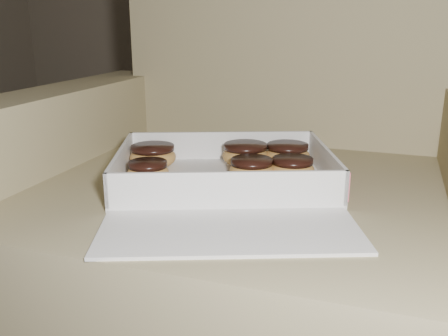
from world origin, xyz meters
TOP-DOWN VIEW (x-y plane):
  - armchair at (-0.48, 0.97)m, footprint 0.92×0.78m
  - bakery_box at (-0.49, 0.85)m, footprint 0.49×0.52m
  - donut_a at (-0.39, 0.92)m, footprint 0.08×0.08m
  - donut_b at (-0.65, 0.90)m, footprint 0.09×0.09m
  - donut_c at (-0.62, 0.83)m, footprint 0.07×0.07m
  - donut_d at (-0.46, 0.89)m, footprint 0.08×0.08m
  - donut_e at (-0.42, 1.00)m, footprint 0.08×0.08m
  - donut_f at (-0.49, 0.97)m, footprint 0.09×0.09m
  - crumb_a at (-0.34, 0.91)m, footprint 0.01×0.01m
  - crumb_b at (-0.56, 0.80)m, footprint 0.01×0.01m
  - crumb_c at (-0.48, 0.86)m, footprint 0.01×0.01m
  - crumb_d at (-0.52, 0.83)m, footprint 0.01×0.01m

SIDE VIEW (x-z plane):
  - armchair at x=-0.48m, z-range -0.18..0.78m
  - crumb_a at x=-0.34m, z-range 0.44..0.44m
  - crumb_b at x=-0.56m, z-range 0.44..0.44m
  - crumb_c at x=-0.48m, z-range 0.44..0.44m
  - crumb_d at x=-0.52m, z-range 0.44..0.44m
  - bakery_box at x=-0.49m, z-range 0.41..0.47m
  - donut_c at x=-0.62m, z-range 0.44..0.48m
  - donut_a at x=-0.39m, z-range 0.44..0.48m
  - donut_d at x=-0.46m, z-range 0.44..0.48m
  - donut_e at x=-0.42m, z-range 0.44..0.48m
  - donut_b at x=-0.65m, z-range 0.44..0.48m
  - donut_f at x=-0.49m, z-range 0.44..0.48m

